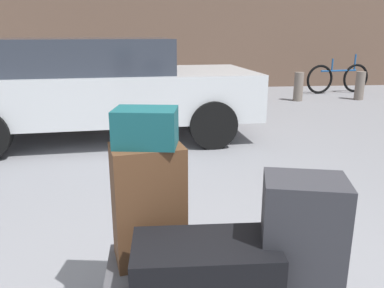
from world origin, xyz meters
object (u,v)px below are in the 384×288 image
suitcase_brown_rear_left (148,204)px  suitcase_charcoal_stacked_top (302,240)px  duffel_bag_teal_topmost_pile (146,127)px  bicycle_leaning (338,78)px  duffel_bag_black_front_right (205,274)px  bollard_kerb_mid (360,86)px  parked_car (99,86)px  bollard_kerb_near (298,87)px

suitcase_brown_rear_left → suitcase_charcoal_stacked_top: bearing=-41.0°
suitcase_brown_rear_left → duffel_bag_teal_topmost_pile: duffel_bag_teal_topmost_pile is taller
duffel_bag_teal_topmost_pile → bicycle_leaning: 9.04m
duffel_bag_black_front_right → bollard_kerb_mid: size_ratio=0.98×
parked_car → bollard_kerb_near: size_ratio=6.91×
bicycle_leaning → bollard_kerb_near: bicycle_leaning is taller
bollard_kerb_near → bicycle_leaning: bearing=36.2°
suitcase_charcoal_stacked_top → duffel_bag_black_front_right: suitcase_charcoal_stacked_top is taller
bicycle_leaning → bollard_kerb_mid: bicycle_leaning is taller
suitcase_brown_rear_left → bollard_kerb_mid: 8.17m
suitcase_charcoal_stacked_top → bollard_kerb_near: (2.65, 7.01, -0.31)m
parked_car → bicycle_leaning: (5.46, 3.78, -0.39)m
bicycle_leaning → duffel_bag_teal_topmost_pile: bearing=-121.8°
duffel_bag_black_front_right → bicycle_leaning: 9.24m
duffel_bag_teal_topmost_pile → suitcase_charcoal_stacked_top: bearing=-20.8°
suitcase_brown_rear_left → parked_car: bearing=89.4°
parked_car → suitcase_charcoal_stacked_top: bearing=-72.1°
suitcase_charcoal_stacked_top → bollard_kerb_mid: size_ratio=0.90×
duffel_bag_black_front_right → bollard_kerb_near: size_ratio=0.98×
duffel_bag_teal_topmost_pile → bollard_kerb_near: (3.33, 6.62, -0.74)m
parked_car → bicycle_leaning: size_ratio=2.53×
suitcase_brown_rear_left → bollard_kerb_near: suitcase_brown_rear_left is taller
parked_car → bollard_kerb_mid: size_ratio=6.91×
duffel_bag_teal_topmost_pile → duffel_bag_black_front_right: bearing=-49.5°
parked_car → bicycle_leaning: bearing=34.7°
bicycle_leaning → bollard_kerb_near: 1.77m
duffel_bag_teal_topmost_pile → bicycle_leaning: (4.75, 7.66, -0.69)m
suitcase_charcoal_stacked_top → bollard_kerb_near: 7.50m
suitcase_brown_rear_left → duffel_bag_teal_topmost_pile: (0.00, 0.00, 0.41)m
duffel_bag_teal_topmost_pile → bicycle_leaning: duffel_bag_teal_topmost_pile is taller
suitcase_charcoal_stacked_top → bollard_kerb_near: suitcase_charcoal_stacked_top is taller
duffel_bag_black_front_right → bollard_kerb_near: 7.66m
bollard_kerb_mid → bicycle_leaning: bearing=91.1°
suitcase_charcoal_stacked_top → duffel_bag_teal_topmost_pile: (-0.67, 0.39, 0.43)m
suitcase_charcoal_stacked_top → duffel_bag_black_front_right: (-0.43, -0.01, -0.14)m
duffel_bag_teal_topmost_pile → bollard_kerb_near: duffel_bag_teal_topmost_pile is taller
duffel_bag_black_front_right → bicycle_leaning: (4.51, 8.06, -0.12)m
bicycle_leaning → bollard_kerb_mid: bearing=-88.9°
suitcase_brown_rear_left → parked_car: 3.94m
parked_car → bicycle_leaning: 6.66m
suitcase_charcoal_stacked_top → duffel_bag_black_front_right: size_ratio=0.92×
suitcase_brown_rear_left → duffel_bag_black_front_right: (0.24, -0.40, -0.16)m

